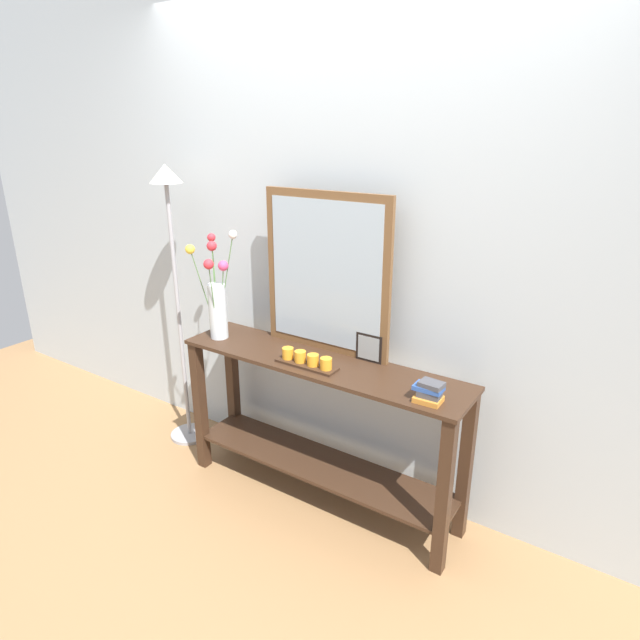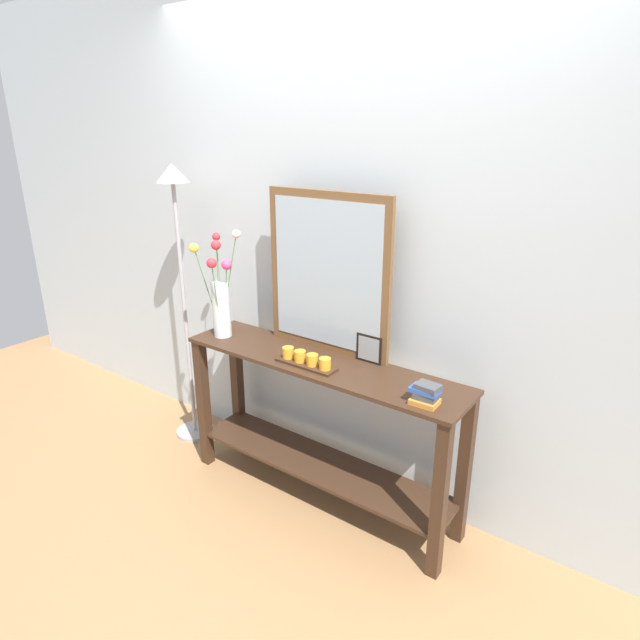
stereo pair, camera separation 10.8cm
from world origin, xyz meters
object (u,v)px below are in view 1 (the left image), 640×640
Objects in this scene: console_table at (320,417)px; mirror_leaning at (326,274)px; tall_vase_left at (217,299)px; book_stack at (429,392)px; picture_frame_small at (369,348)px; candle_tray at (307,360)px; floor_lamp at (174,263)px.

mirror_leaning is (-0.06, 0.14, 0.71)m from console_table.
tall_vase_left reaches higher than console_table.
console_table is 1.90× the size of mirror_leaning.
mirror_leaning is at bearing 112.28° from console_table.
mirror_leaning is at bearing 160.68° from book_stack.
mirror_leaning is 6.49× the size of book_stack.
console_table is at bearing 171.62° from book_stack.
tall_vase_left is 0.86m from picture_frame_small.
picture_frame_small is (0.83, 0.17, -0.15)m from tall_vase_left.
book_stack is at bearing -2.38° from tall_vase_left.
candle_tray is at bearing 179.11° from book_stack.
floor_lamp is (-0.40, 0.07, 0.13)m from tall_vase_left.
mirror_leaning is 1.36× the size of tall_vase_left.
mirror_leaning is 0.79m from book_stack.
console_table is 10.73× the size of picture_frame_small.
picture_frame_small is 1.15× the size of book_stack.
candle_tray is 0.63m from book_stack.
candle_tray reaches higher than console_table.
console_table is 0.35m from candle_tray.
picture_frame_small is 0.08× the size of floor_lamp.
tall_vase_left is at bearing -10.66° from floor_lamp.
book_stack is at bearing -28.60° from picture_frame_small.
book_stack is at bearing -19.32° from mirror_leaning.
picture_frame_small is 0.46m from book_stack.
mirror_leaning is at bearing 98.65° from candle_tray.
candle_tray is 2.57× the size of book_stack.
picture_frame_small is 1.26m from floor_lamp.
picture_frame_small reaches higher than candle_tray.
console_table is 12.31× the size of book_stack.
console_table is at bearing -146.27° from picture_frame_small.
book_stack is (1.24, -0.05, -0.18)m from tall_vase_left.
picture_frame_small is (0.22, 0.21, 0.04)m from candle_tray.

